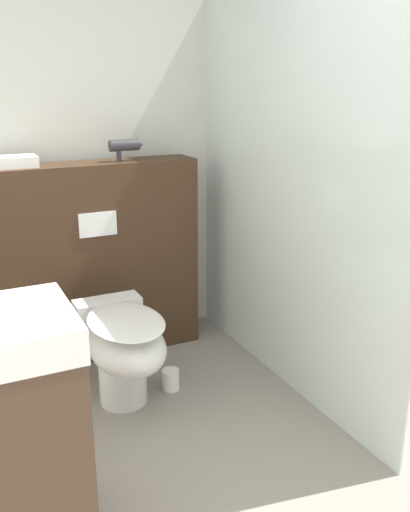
{
  "coord_description": "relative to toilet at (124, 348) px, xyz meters",
  "views": [
    {
      "loc": [
        -1.14,
        -1.2,
        1.67
      ],
      "look_at": [
        0.1,
        1.34,
        0.78
      ],
      "focal_mm": 40.0,
      "sensor_mm": 36.0,
      "label": 1
    }
  ],
  "objects": [
    {
      "name": "sink_vanity",
      "position": [
        -0.67,
        -0.72,
        0.13
      ],
      "size": [
        0.53,
        0.48,
        1.06
      ],
      "color": "#473323",
      "rests_on": "ground_plane"
    },
    {
      "name": "folded_towel",
      "position": [
        -0.37,
        0.67,
        0.89
      ],
      "size": [
        0.26,
        0.16,
        0.06
      ],
      "color": "white",
      "rests_on": "partition_panel"
    },
    {
      "name": "shower_glass",
      "position": [
        0.9,
        -0.1,
        0.74
      ],
      "size": [
        0.04,
        1.93,
        2.14
      ],
      "color": "silver",
      "rests_on": "ground_plane"
    },
    {
      "name": "spare_toilet_roll",
      "position": [
        0.27,
        0.04,
        -0.27
      ],
      "size": [
        0.1,
        0.1,
        0.12
      ],
      "color": "white",
      "rests_on": "ground_plane"
    },
    {
      "name": "wall_back",
      "position": [
        0.35,
        0.89,
        0.92
      ],
      "size": [
        8.0,
        0.06,
        2.5
      ],
      "color": "silver",
      "rests_on": "ground_plane"
    },
    {
      "name": "toilet",
      "position": [
        0.0,
        0.0,
        0.0
      ],
      "size": [
        0.38,
        0.67,
        0.52
      ],
      "color": "white",
      "rests_on": "ground_plane"
    },
    {
      "name": "partition_panel",
      "position": [
        0.05,
        0.66,
        0.27
      ],
      "size": [
        1.27,
        0.26,
        1.2
      ],
      "color": "#3D2819",
      "rests_on": "ground_plane"
    },
    {
      "name": "hair_drier",
      "position": [
        0.26,
        0.63,
        0.95
      ],
      "size": [
        0.21,
        0.07,
        0.13
      ],
      "color": "#2D2D33",
      "rests_on": "partition_panel"
    }
  ]
}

